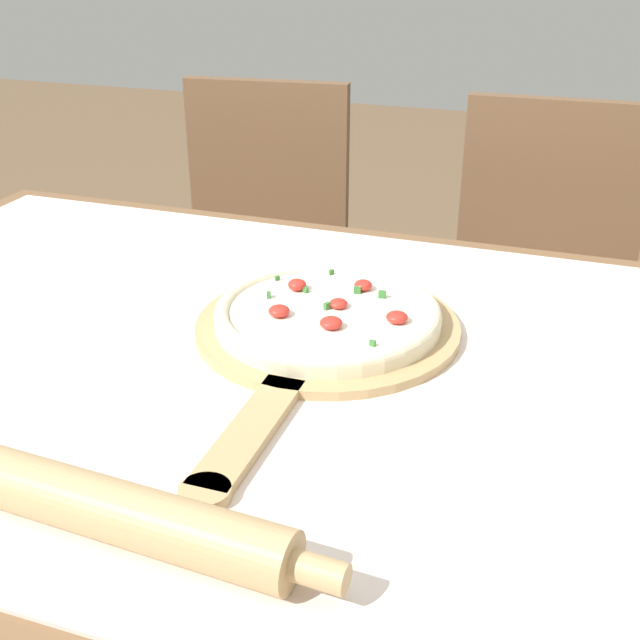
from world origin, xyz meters
The scene contains 7 objects.
dining_table centered at (0.00, 0.00, 0.64)m, with size 1.44×0.96×0.74m.
towel_cloth centered at (0.00, 0.00, 0.74)m, with size 1.36×0.88×0.00m.
pizza_peel centered at (0.05, 0.06, 0.75)m, with size 0.34×0.55×0.01m.
pizza centered at (0.05, 0.08, 0.77)m, with size 0.29×0.29×0.03m.
rolling_pin centered at (-0.01, -0.34, 0.77)m, with size 0.45×0.08×0.05m.
chair_left centered at (-0.36, 0.82, 0.52)m, with size 0.44×0.44×0.90m.
chair_right centered at (0.28, 0.82, 0.52)m, with size 0.41×0.41×0.90m.
Camera 1 is at (0.34, -0.79, 1.22)m, focal length 45.00 mm.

